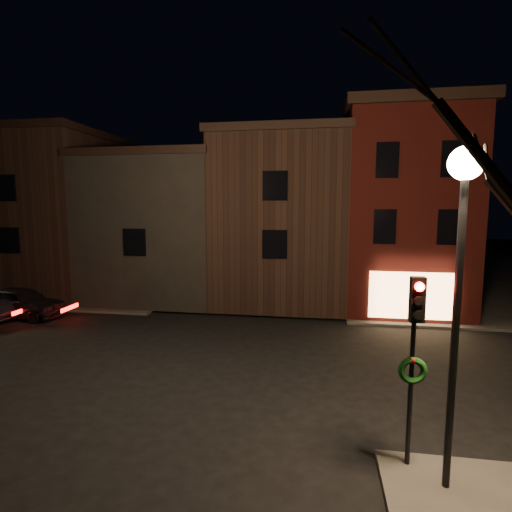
{
  "coord_description": "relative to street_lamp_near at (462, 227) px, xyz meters",
  "views": [
    {
      "loc": [
        3.7,
        -13.68,
        5.54
      ],
      "look_at": [
        0.67,
        4.9,
        3.2
      ],
      "focal_mm": 28.0,
      "sensor_mm": 36.0,
      "label": 1
    }
  ],
  "objects": [
    {
      "name": "sidewalk_far_left",
      "position": [
        -26.2,
        26.0,
        -5.12
      ],
      "size": [
        30.0,
        30.0,
        0.12
      ],
      "primitive_type": "cube",
      "color": "#2D2B28",
      "rests_on": "ground"
    },
    {
      "name": "traffic_signal",
      "position": [
        -0.6,
        0.49,
        -2.37
      ],
      "size": [
        0.58,
        0.38,
        4.05
      ],
      "color": "black",
      "rests_on": "sidewalk_near_right"
    },
    {
      "name": "row_building_b",
      "position": [
        -11.95,
        16.5,
        -0.85
      ],
      "size": [
        7.8,
        10.3,
        8.4
      ],
      "color": "black",
      "rests_on": "ground"
    },
    {
      "name": "corner_building",
      "position": [
        1.8,
        15.47,
        0.22
      ],
      "size": [
        6.5,
        8.5,
        10.5
      ],
      "color": "#3D0D0B",
      "rests_on": "ground"
    },
    {
      "name": "parked_car_a",
      "position": [
        -17.33,
        9.7,
        -4.4
      ],
      "size": [
        4.67,
        2.14,
        1.55
      ],
      "primitive_type": "imported",
      "rotation": [
        0.0,
        0.0,
        1.5
      ],
      "color": "black",
      "rests_on": "ground"
    },
    {
      "name": "row_building_c",
      "position": [
        -19.2,
        16.5,
        -0.09
      ],
      "size": [
        7.3,
        10.3,
        9.9
      ],
      "color": "black",
      "rests_on": "ground"
    },
    {
      "name": "street_lamp_near",
      "position": [
        0.0,
        0.0,
        0.0
      ],
      "size": [
        0.6,
        0.6,
        6.48
      ],
      "color": "black",
      "rests_on": "sidewalk_near_right"
    },
    {
      "name": "ground",
      "position": [
        -6.2,
        6.0,
        -5.18
      ],
      "size": [
        120.0,
        120.0,
        0.0
      ],
      "primitive_type": "plane",
      "color": "black",
      "rests_on": "ground"
    },
    {
      "name": "row_building_a",
      "position": [
        -4.7,
        16.5,
        -0.34
      ],
      "size": [
        7.3,
        10.3,
        9.4
      ],
      "color": "black",
      "rests_on": "ground"
    }
  ]
}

